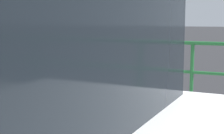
{
  "coord_description": "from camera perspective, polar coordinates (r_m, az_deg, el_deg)",
  "views": [
    {
      "loc": [
        1.1,
        -2.64,
        1.59
      ],
      "look_at": [
        -0.3,
        0.45,
        1.12
      ],
      "focal_mm": 54.72,
      "sensor_mm": 36.0,
      "label": 1
    }
  ],
  "objects": [
    {
      "name": "parking_meter",
      "position": [
        3.38,
        2.49,
        0.0
      ],
      "size": [
        0.15,
        0.16,
        1.43
      ],
      "rotation": [
        0.0,
        0.0,
        3.16
      ],
      "color": "slate",
      "rests_on": "sidewalk_curb"
    },
    {
      "name": "pedestrian_at_meter",
      "position": [
        3.65,
        -4.02,
        -0.64
      ],
      "size": [
        0.66,
        0.41,
        1.62
      ],
      "rotation": [
        0.0,
        0.0,
        -0.24
      ],
      "color": "slate",
      "rests_on": "sidewalk_curb"
    },
    {
      "name": "background_railing",
      "position": [
        5.81,
        13.26,
        1.18
      ],
      "size": [
        24.06,
        0.06,
        1.11
      ],
      "color": "#1E602D",
      "rests_on": "sidewalk_curb"
    }
  ]
}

